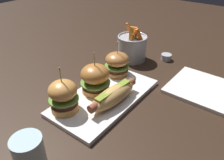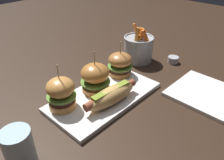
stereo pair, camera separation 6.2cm
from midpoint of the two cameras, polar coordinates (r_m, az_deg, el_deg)
ground_plane at (r=0.74m, az=0.48°, el=-4.72°), size 3.00×3.00×0.00m
platter_main at (r=0.74m, az=0.48°, el=-4.28°), size 0.37×0.19×0.01m
hot_dog at (r=0.68m, az=2.36°, el=-3.94°), size 0.20×0.07×0.05m
slider_left at (r=0.66m, az=-10.17°, el=-3.35°), size 0.09×0.09×0.14m
slider_center at (r=0.73m, az=-1.58°, el=0.69°), size 0.10×0.10×0.14m
slider_right at (r=0.82m, az=4.22°, el=4.05°), size 0.09×0.09×0.13m
fries_bucket at (r=0.96m, az=8.55°, el=7.96°), size 0.12×0.12×0.15m
sauce_ramekin at (r=0.99m, az=16.96°, el=4.95°), size 0.04×0.04×0.03m
side_plate at (r=0.83m, az=24.46°, el=-3.12°), size 0.21×0.21×0.01m
water_glass at (r=0.54m, az=-19.28°, el=-16.45°), size 0.07×0.07×0.10m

